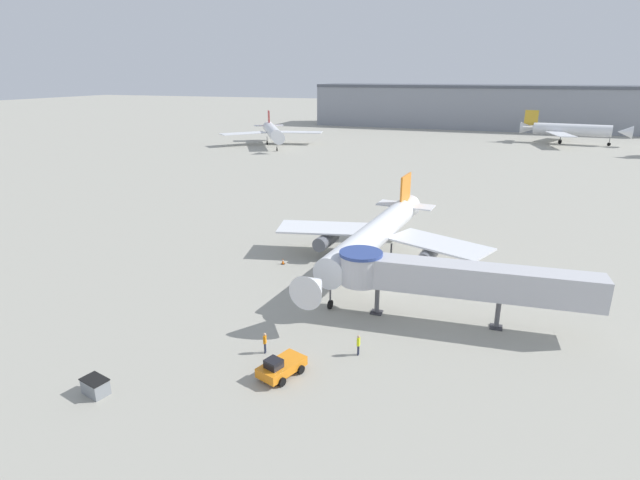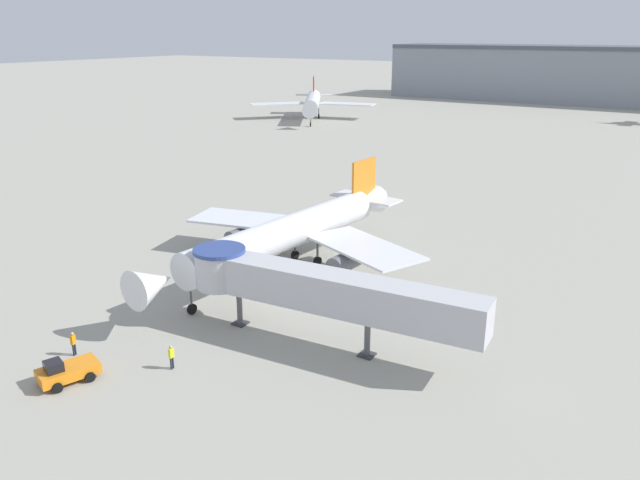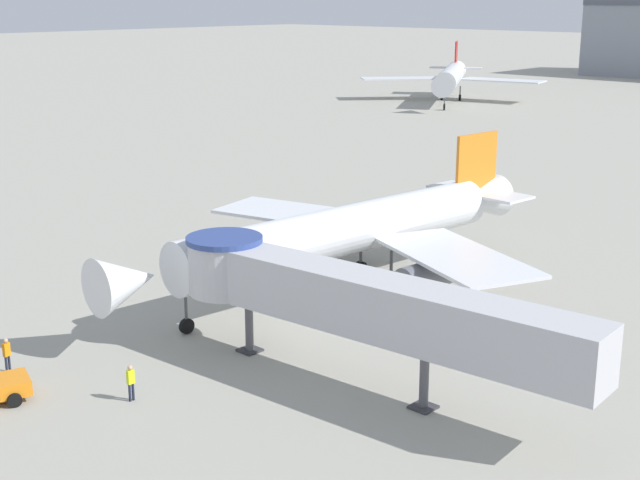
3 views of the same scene
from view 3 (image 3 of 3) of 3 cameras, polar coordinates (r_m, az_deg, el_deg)
The scene contains 8 objects.
ground_plane at distance 54.77m, azimuth 1.35°, elevation -4.29°, with size 800.00×800.00×0.00m, color #9E9B8E.
main_airplane at distance 57.53m, azimuth 1.99°, elevation 0.59°, with size 27.07×33.61×8.82m.
jet_bridge at distance 42.88m, azimuth 1.58°, elevation -3.71°, with size 23.15×4.87×6.10m.
traffic_cone_port_wing at distance 63.46m, azimuth -7.11°, elevation -1.30°, with size 0.45×0.45×0.74m.
traffic_cone_starboard_wing at distance 50.19m, azimuth 8.33°, elevation -5.87°, with size 0.48×0.48×0.79m.
ground_crew_marshaller at distance 47.88m, azimuth -19.41°, elevation -6.83°, with size 0.26×0.38×1.82m.
ground_crew_wing_walker at distance 43.10m, azimuth -12.02°, elevation -8.78°, with size 0.24×0.35×1.80m.
background_jet_red_tail at distance 163.26m, azimuth 8.37°, elevation 10.29°, with size 30.16×31.49×10.07m.
Camera 3 is at (34.13, -38.67, 18.42)m, focal length 50.00 mm.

